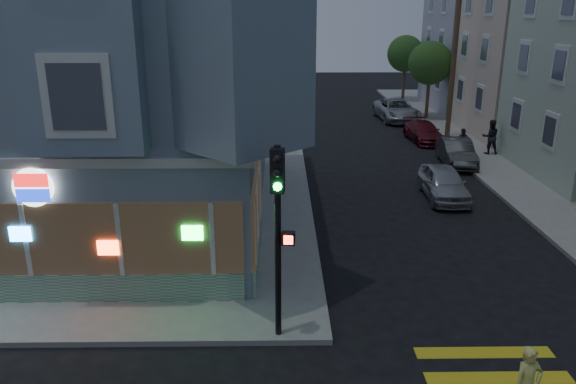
{
  "coord_description": "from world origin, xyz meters",
  "views": [
    {
      "loc": [
        1.77,
        -9.52,
        7.69
      ],
      "look_at": [
        2.0,
        6.65,
        2.32
      ],
      "focal_mm": 35.0,
      "sensor_mm": 36.0,
      "label": 1
    }
  ],
  "objects_px": {
    "parked_car_c": "(424,132)",
    "street_tree_far": "(406,54)",
    "pedestrian_a": "(490,137)",
    "parked_car_b": "(456,152)",
    "utility_pole": "(454,58)",
    "street_tree_near": "(430,63)",
    "traffic_signal": "(279,213)",
    "parked_car_d": "(397,110)",
    "parked_car_a": "(444,183)",
    "pedestrian_b": "(463,143)"
  },
  "relations": [
    {
      "from": "parked_car_c",
      "to": "street_tree_far",
      "type": "bearing_deg",
      "value": 77.87
    },
    {
      "from": "pedestrian_a",
      "to": "parked_car_b",
      "type": "relative_size",
      "value": 0.46
    },
    {
      "from": "utility_pole",
      "to": "street_tree_near",
      "type": "bearing_deg",
      "value": 88.09
    },
    {
      "from": "parked_car_c",
      "to": "traffic_signal",
      "type": "xyz_separation_m",
      "value": [
        -8.59,
        -20.95,
        2.73
      ]
    },
    {
      "from": "pedestrian_a",
      "to": "parked_car_c",
      "type": "bearing_deg",
      "value": -48.17
    },
    {
      "from": "utility_pole",
      "to": "street_tree_far",
      "type": "relative_size",
      "value": 1.7
    },
    {
      "from": "pedestrian_a",
      "to": "parked_car_d",
      "type": "distance_m",
      "value": 10.48
    },
    {
      "from": "parked_car_b",
      "to": "parked_car_c",
      "type": "relative_size",
      "value": 1.0
    },
    {
      "from": "parked_car_c",
      "to": "parked_car_d",
      "type": "relative_size",
      "value": 0.76
    },
    {
      "from": "street_tree_near",
      "to": "parked_car_b",
      "type": "relative_size",
      "value": 1.32
    },
    {
      "from": "pedestrian_a",
      "to": "parked_car_a",
      "type": "relative_size",
      "value": 0.46
    },
    {
      "from": "parked_car_b",
      "to": "traffic_signal",
      "type": "bearing_deg",
      "value": -115.06
    },
    {
      "from": "street_tree_far",
      "to": "pedestrian_b",
      "type": "distance_m",
      "value": 19.35
    },
    {
      "from": "parked_car_d",
      "to": "parked_car_c",
      "type": "bearing_deg",
      "value": -91.06
    },
    {
      "from": "utility_pole",
      "to": "parked_car_c",
      "type": "height_order",
      "value": "utility_pole"
    },
    {
      "from": "utility_pole",
      "to": "parked_car_d",
      "type": "relative_size",
      "value": 1.7
    },
    {
      "from": "parked_car_b",
      "to": "parked_car_a",
      "type": "bearing_deg",
      "value": -107.38
    },
    {
      "from": "utility_pole",
      "to": "traffic_signal",
      "type": "xyz_separation_m",
      "value": [
        -10.27,
        -21.82,
        -1.48
      ]
    },
    {
      "from": "pedestrian_b",
      "to": "traffic_signal",
      "type": "xyz_separation_m",
      "value": [
        -9.57,
        -16.72,
        2.4
      ]
    },
    {
      "from": "street_tree_near",
      "to": "parked_car_b",
      "type": "xyz_separation_m",
      "value": [
        -1.5,
        -12.07,
        -3.27
      ]
    },
    {
      "from": "street_tree_near",
      "to": "parked_car_c",
      "type": "xyz_separation_m",
      "value": [
        -1.88,
        -6.87,
        -3.35
      ]
    },
    {
      "from": "street_tree_far",
      "to": "parked_car_b",
      "type": "bearing_deg",
      "value": -94.27
    },
    {
      "from": "pedestrian_b",
      "to": "parked_car_a",
      "type": "xyz_separation_m",
      "value": [
        -2.7,
        -6.17,
        -0.24
      ]
    },
    {
      "from": "pedestrian_a",
      "to": "parked_car_c",
      "type": "distance_m",
      "value": 4.45
    },
    {
      "from": "parked_car_a",
      "to": "parked_car_c",
      "type": "height_order",
      "value": "parked_car_a"
    },
    {
      "from": "street_tree_far",
      "to": "traffic_signal",
      "type": "bearing_deg",
      "value": -106.3
    },
    {
      "from": "pedestrian_b",
      "to": "parked_car_b",
      "type": "distance_m",
      "value": 1.17
    },
    {
      "from": "parked_car_c",
      "to": "parked_car_b",
      "type": "bearing_deg",
      "value": -90.72
    },
    {
      "from": "street_tree_far",
      "to": "pedestrian_b",
      "type": "xyz_separation_m",
      "value": [
        -0.9,
        -19.09,
        -3.02
      ]
    },
    {
      "from": "pedestrian_a",
      "to": "parked_car_a",
      "type": "height_order",
      "value": "pedestrian_a"
    },
    {
      "from": "street_tree_far",
      "to": "street_tree_near",
      "type": "bearing_deg",
      "value": -90.0
    },
    {
      "from": "street_tree_near",
      "to": "parked_car_b",
      "type": "bearing_deg",
      "value": -97.09
    },
    {
      "from": "pedestrian_b",
      "to": "parked_car_a",
      "type": "bearing_deg",
      "value": 54.85
    },
    {
      "from": "parked_car_c",
      "to": "pedestrian_b",
      "type": "bearing_deg",
      "value": -81.85
    },
    {
      "from": "street_tree_far",
      "to": "parked_car_b",
      "type": "relative_size",
      "value": 1.32
    },
    {
      "from": "pedestrian_a",
      "to": "pedestrian_b",
      "type": "distance_m",
      "value": 1.85
    },
    {
      "from": "street_tree_near",
      "to": "pedestrian_a",
      "type": "xyz_separation_m",
      "value": [
        0.8,
        -10.38,
        -2.87
      ]
    },
    {
      "from": "parked_car_a",
      "to": "parked_car_d",
      "type": "xyz_separation_m",
      "value": [
        1.4,
        16.93,
        0.06
      ]
    },
    {
      "from": "traffic_signal",
      "to": "pedestrian_b",
      "type": "bearing_deg",
      "value": 68.18
    },
    {
      "from": "utility_pole",
      "to": "street_tree_near",
      "type": "height_order",
      "value": "utility_pole"
    },
    {
      "from": "parked_car_a",
      "to": "traffic_signal",
      "type": "distance_m",
      "value": 12.87
    },
    {
      "from": "street_tree_near",
      "to": "traffic_signal",
      "type": "height_order",
      "value": "street_tree_near"
    },
    {
      "from": "parked_car_a",
      "to": "parked_car_c",
      "type": "distance_m",
      "value": 10.54
    },
    {
      "from": "parked_car_c",
      "to": "parked_car_a",
      "type": "bearing_deg",
      "value": -104.3
    },
    {
      "from": "pedestrian_a",
      "to": "traffic_signal",
      "type": "xyz_separation_m",
      "value": [
        -11.27,
        -17.44,
        2.24
      ]
    },
    {
      "from": "pedestrian_a",
      "to": "parked_car_c",
      "type": "height_order",
      "value": "pedestrian_a"
    },
    {
      "from": "pedestrian_b",
      "to": "parked_car_d",
      "type": "bearing_deg",
      "value": -94.66
    },
    {
      "from": "pedestrian_b",
      "to": "street_tree_near",
      "type": "bearing_deg",
      "value": -106.16
    },
    {
      "from": "parked_car_c",
      "to": "traffic_signal",
      "type": "height_order",
      "value": "traffic_signal"
    },
    {
      "from": "parked_car_a",
      "to": "parked_car_c",
      "type": "xyz_separation_m",
      "value": [
        1.72,
        10.4,
        -0.09
      ]
    }
  ]
}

